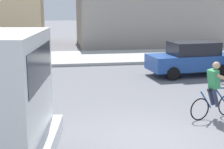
{
  "coord_description": "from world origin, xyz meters",
  "views": [
    {
      "loc": [
        -2.37,
        -7.78,
        3.41
      ],
      "look_at": [
        -0.68,
        2.5,
        1.2
      ],
      "focal_mm": 54.44,
      "sensor_mm": 36.0,
      "label": 1
    }
  ],
  "objects": [
    {
      "name": "ground_plane",
      "position": [
        0.0,
        0.0,
        0.0
      ],
      "size": [
        120.0,
        120.0,
        0.0
      ],
      "primitive_type": "plane",
      "color": "slate"
    },
    {
      "name": "sidewalk_far",
      "position": [
        0.0,
        12.98,
        0.08
      ],
      "size": [
        80.0,
        5.0,
        0.16
      ],
      "primitive_type": "cube",
      "color": "#ADADA8",
      "rests_on": "ground"
    },
    {
      "name": "cyclist",
      "position": [
        2.22,
        1.36,
        0.86
      ],
      "size": [
        1.67,
        0.63,
        1.72
      ],
      "color": "black",
      "rests_on": "ground"
    },
    {
      "name": "car_white_mid",
      "position": [
        3.93,
        7.37,
        0.82
      ],
      "size": [
        4.15,
        2.17,
        1.6
      ],
      "color": "#234C9E",
      "rests_on": "ground"
    },
    {
      "name": "pedestrian_near_kerb",
      "position": [
        -3.4,
        8.71,
        0.85
      ],
      "size": [
        0.34,
        0.22,
        1.62
      ],
      "color": "#2D334C",
      "rests_on": "ground"
    },
    {
      "name": "building_mid_block",
      "position": [
        5.03,
        19.94,
        2.01
      ],
      "size": [
        11.32,
        7.12,
        4.01
      ],
      "color": "#9E9389",
      "rests_on": "ground"
    }
  ]
}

